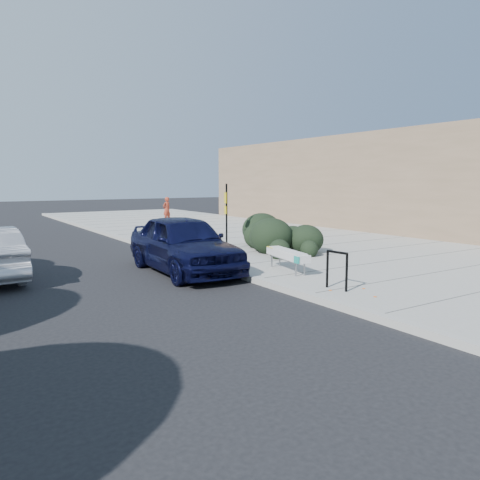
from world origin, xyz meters
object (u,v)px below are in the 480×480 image
Objects in this scene: sign_post at (226,212)px; sedan_navy at (184,244)px; bench at (287,255)px; pedestrian at (167,210)px; bike_rack at (337,266)px.

sign_post reaches higher than sedan_navy.
bench is 4.73m from sign_post.
sedan_navy is at bearing 48.54° from pedestrian.
bench is at bearing -81.90° from sign_post.
bench is at bearing 58.08° from pedestrian.
sedan_navy reaches higher than bike_rack.
sign_post is 0.49× the size of sedan_navy.
pedestrian reaches higher than bench.
bench is 1.28× the size of pedestrian.
sign_post is at bearing 73.87° from bike_rack.
sedan_navy is at bearing -123.31° from sign_post.
pedestrian is (3.05, 12.27, -0.62)m from sign_post.
pedestrian is at bearing 93.25° from sign_post.
sign_post is at bearing 56.78° from pedestrian.
bench is 3.09m from sedan_navy.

